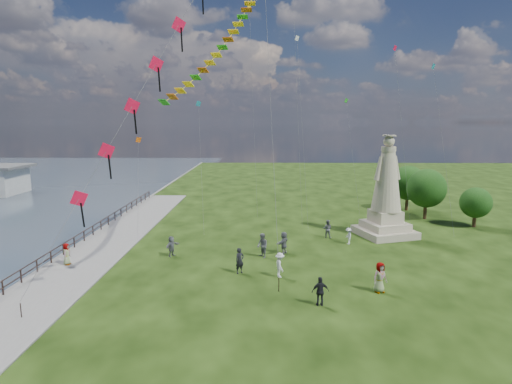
{
  "coord_description": "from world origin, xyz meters",
  "views": [
    {
      "loc": [
        -0.56,
        -22.42,
        10.45
      ],
      "look_at": [
        -1.0,
        8.0,
        5.5
      ],
      "focal_mm": 30.0,
      "sensor_mm": 36.0,
      "label": 1
    }
  ],
  "objects_px": {
    "person_7": "(327,229)",
    "person_10": "(67,255)",
    "person_0": "(240,261)",
    "person_9": "(384,228)",
    "statue": "(386,198)",
    "person_3": "(320,291)",
    "person_8": "(349,236)",
    "person_1": "(262,246)",
    "person_2": "(280,265)",
    "person_5": "(172,246)",
    "person_11": "(284,243)",
    "lamppost": "(381,207)",
    "person_4": "(380,277)"
  },
  "relations": [
    {
      "from": "lamppost",
      "to": "person_4",
      "type": "bearing_deg",
      "value": -105.15
    },
    {
      "from": "lamppost",
      "to": "person_9",
      "type": "height_order",
      "value": "lamppost"
    },
    {
      "from": "person_0",
      "to": "person_10",
      "type": "xyz_separation_m",
      "value": [
        -12.81,
        1.37,
        -0.1
      ]
    },
    {
      "from": "person_0",
      "to": "person_9",
      "type": "height_order",
      "value": "person_0"
    },
    {
      "from": "person_4",
      "to": "person_2",
      "type": "bearing_deg",
      "value": 135.13
    },
    {
      "from": "person_9",
      "to": "lamppost",
      "type": "bearing_deg",
      "value": 158.63
    },
    {
      "from": "person_1",
      "to": "statue",
      "type": "bearing_deg",
      "value": 90.02
    },
    {
      "from": "lamppost",
      "to": "person_1",
      "type": "distance_m",
      "value": 12.88
    },
    {
      "from": "person_2",
      "to": "person_11",
      "type": "height_order",
      "value": "person_11"
    },
    {
      "from": "statue",
      "to": "person_9",
      "type": "relative_size",
      "value": 5.43
    },
    {
      "from": "lamppost",
      "to": "person_3",
      "type": "distance_m",
      "value": 17.32
    },
    {
      "from": "person_0",
      "to": "person_3",
      "type": "distance_m",
      "value": 7.23
    },
    {
      "from": "person_3",
      "to": "person_4",
      "type": "relative_size",
      "value": 0.9
    },
    {
      "from": "lamppost",
      "to": "person_5",
      "type": "xyz_separation_m",
      "value": [
        -18.09,
        -6.34,
        -1.96
      ]
    },
    {
      "from": "person_4",
      "to": "person_7",
      "type": "height_order",
      "value": "person_4"
    },
    {
      "from": "person_4",
      "to": "person_9",
      "type": "relative_size",
      "value": 1.12
    },
    {
      "from": "person_3",
      "to": "person_0",
      "type": "bearing_deg",
      "value": -54.95
    },
    {
      "from": "person_8",
      "to": "person_11",
      "type": "distance_m",
      "value": 6.44
    },
    {
      "from": "person_7",
      "to": "person_1",
      "type": "bearing_deg",
      "value": 61.77
    },
    {
      "from": "person_10",
      "to": "person_1",
      "type": "bearing_deg",
      "value": -82.63
    },
    {
      "from": "person_1",
      "to": "person_11",
      "type": "bearing_deg",
      "value": 89.73
    },
    {
      "from": "person_11",
      "to": "person_1",
      "type": "bearing_deg",
      "value": -29.27
    },
    {
      "from": "person_2",
      "to": "person_11",
      "type": "relative_size",
      "value": 0.94
    },
    {
      "from": "lamppost",
      "to": "person_0",
      "type": "bearing_deg",
      "value": -140.93
    },
    {
      "from": "statue",
      "to": "person_10",
      "type": "bearing_deg",
      "value": -178.37
    },
    {
      "from": "person_5",
      "to": "person_11",
      "type": "relative_size",
      "value": 0.89
    },
    {
      "from": "person_3",
      "to": "person_11",
      "type": "relative_size",
      "value": 0.95
    },
    {
      "from": "statue",
      "to": "person_1",
      "type": "height_order",
      "value": "statue"
    },
    {
      "from": "person_3",
      "to": "person_9",
      "type": "xyz_separation_m",
      "value": [
        7.81,
        14.98,
        -0.0
      ]
    },
    {
      "from": "person_3",
      "to": "person_9",
      "type": "relative_size",
      "value": 1.01
    },
    {
      "from": "person_1",
      "to": "person_3",
      "type": "height_order",
      "value": "person_1"
    },
    {
      "from": "person_3",
      "to": "person_8",
      "type": "distance_m",
      "value": 13.39
    },
    {
      "from": "person_2",
      "to": "person_10",
      "type": "xyz_separation_m",
      "value": [
        -15.59,
        2.08,
        -0.05
      ]
    },
    {
      "from": "person_7",
      "to": "person_10",
      "type": "distance_m",
      "value": 21.92
    },
    {
      "from": "person_11",
      "to": "person_2",
      "type": "bearing_deg",
      "value": 24.74
    },
    {
      "from": "person_11",
      "to": "person_0",
      "type": "bearing_deg",
      "value": -5.43
    },
    {
      "from": "person_9",
      "to": "person_10",
      "type": "bearing_deg",
      "value": -118.09
    },
    {
      "from": "person_4",
      "to": "person_11",
      "type": "bearing_deg",
      "value": 103.21
    },
    {
      "from": "person_7",
      "to": "statue",
      "type": "bearing_deg",
      "value": -154.28
    },
    {
      "from": "person_1",
      "to": "person_3",
      "type": "bearing_deg",
      "value": -9.99
    },
    {
      "from": "person_7",
      "to": "person_8",
      "type": "bearing_deg",
      "value": 143.56
    },
    {
      "from": "person_7",
      "to": "person_8",
      "type": "height_order",
      "value": "person_7"
    },
    {
      "from": "person_3",
      "to": "person_4",
      "type": "bearing_deg",
      "value": -160.61
    },
    {
      "from": "person_9",
      "to": "person_11",
      "type": "relative_size",
      "value": 0.94
    },
    {
      "from": "person_2",
      "to": "person_5",
      "type": "bearing_deg",
      "value": 48.0
    },
    {
      "from": "person_9",
      "to": "person_11",
      "type": "distance_m",
      "value": 10.72
    },
    {
      "from": "person_2",
      "to": "person_9",
      "type": "bearing_deg",
      "value": -57.26
    },
    {
      "from": "person_0",
      "to": "person_3",
      "type": "xyz_separation_m",
      "value": [
        4.92,
        -5.3,
        -0.05
      ]
    },
    {
      "from": "statue",
      "to": "person_9",
      "type": "bearing_deg",
      "value": -132.13
    },
    {
      "from": "person_5",
      "to": "person_9",
      "type": "relative_size",
      "value": 0.95
    }
  ]
}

